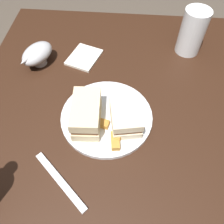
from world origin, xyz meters
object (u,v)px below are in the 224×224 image
at_px(sandwich_half_right, 126,116).
at_px(pint_glass, 192,34).
at_px(plate, 107,117).
at_px(fork, 60,181).
at_px(napkin, 84,57).
at_px(sandwich_half_left, 86,114).
at_px(gravy_boat, 37,54).

bearing_deg(sandwich_half_right, pint_glass, -31.44).
xyz_separation_m(plate, fork, (-0.18, 0.09, -0.00)).
relative_size(pint_glass, napkin, 1.34).
distance_m(sandwich_half_left, sandwich_half_right, 0.10).
distance_m(napkin, fork, 0.42).
bearing_deg(napkin, pint_glass, -78.61).
bearing_deg(sandwich_half_right, napkin, 30.70).
xyz_separation_m(plate, sandwich_half_left, (-0.02, 0.05, 0.04)).
xyz_separation_m(sandwich_half_right, gravy_boat, (0.21, 0.29, 0.00)).
height_order(gravy_boat, napkin, gravy_boat).
bearing_deg(plate, sandwich_half_left, 115.21).
distance_m(sandwich_half_right, gravy_boat, 0.36).
bearing_deg(napkin, gravy_boat, 104.96).
xyz_separation_m(plate, sandwich_half_right, (-0.02, -0.05, 0.03)).
xyz_separation_m(sandwich_half_left, sandwich_half_right, (0.01, -0.10, -0.01)).
relative_size(plate, pint_glass, 1.69).
bearing_deg(sandwich_half_left, fork, 165.87).
height_order(sandwich_half_right, gravy_boat, sandwich_half_right).
bearing_deg(gravy_boat, sandwich_half_right, -126.38).
xyz_separation_m(sandwich_half_left, fork, (-0.16, 0.04, -0.04)).
bearing_deg(plate, napkin, 22.78).
bearing_deg(pint_glass, plate, 140.87).
bearing_deg(pint_glass, napkin, 101.39).
bearing_deg(sandwich_half_right, plate, 71.35).
bearing_deg(napkin, fork, -178.78).
relative_size(plate, gravy_boat, 1.86).
bearing_deg(gravy_boat, sandwich_half_left, -139.02).
bearing_deg(gravy_boat, plate, -129.41).
height_order(pint_glass, napkin, pint_glass).
relative_size(sandwich_half_left, pint_glass, 0.86).
relative_size(plate, sandwich_half_left, 1.95).
height_order(pint_glass, fork, pint_glass).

